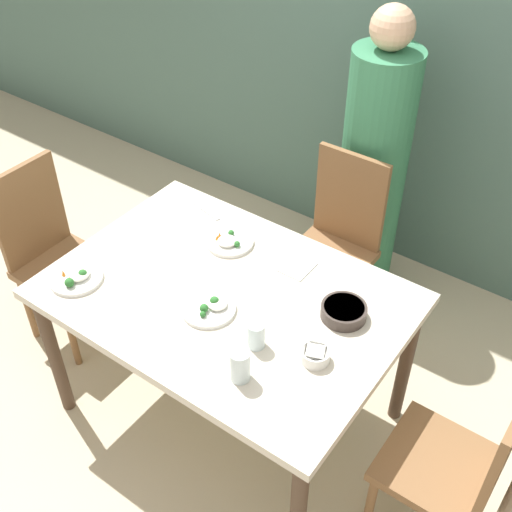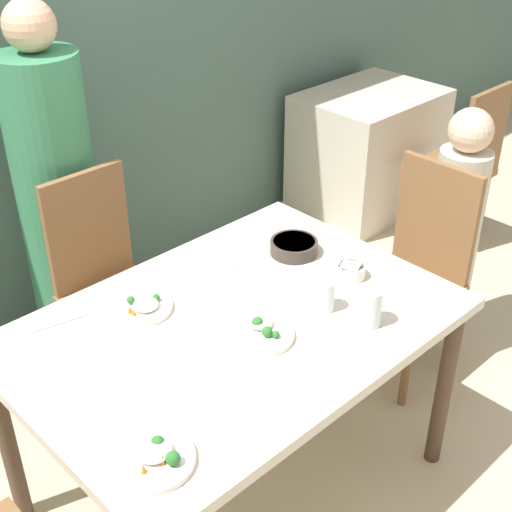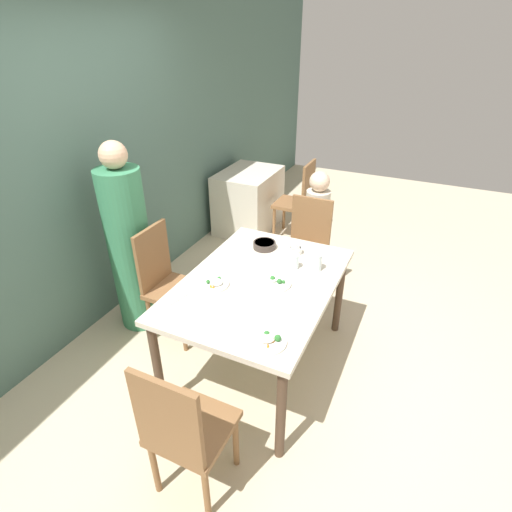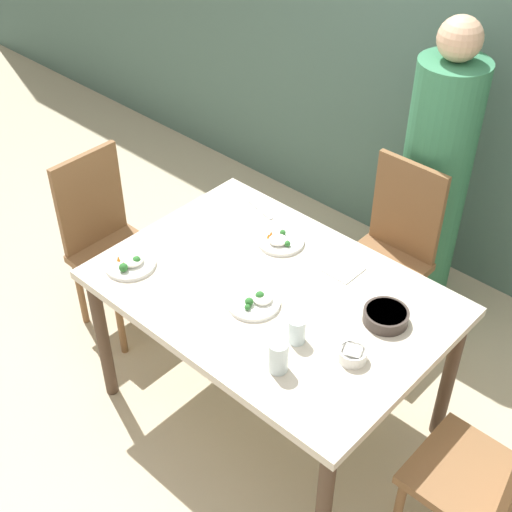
% 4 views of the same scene
% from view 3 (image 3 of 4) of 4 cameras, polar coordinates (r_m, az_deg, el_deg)
% --- Properties ---
extents(ground_plane, '(10.00, 10.00, 0.00)m').
position_cam_3_polar(ground_plane, '(3.26, 0.39, -14.98)').
color(ground_plane, beige).
extents(wall_back, '(10.00, 0.06, 2.70)m').
position_cam_3_polar(wall_back, '(3.41, -24.61, 11.09)').
color(wall_back, '#4C6B60').
rests_on(wall_back, ground_plane).
extents(dining_table, '(1.42, 0.99, 0.77)m').
position_cam_3_polar(dining_table, '(2.81, 0.44, -4.98)').
color(dining_table, beige).
rests_on(dining_table, ground_plane).
extents(chair_adult_spot, '(0.40, 0.40, 0.97)m').
position_cam_3_polar(chair_adult_spot, '(3.32, -12.59, -3.45)').
color(chair_adult_spot, brown).
rests_on(chair_adult_spot, ground_plane).
extents(chair_child_spot, '(0.40, 0.40, 0.97)m').
position_cam_3_polar(chair_child_spot, '(3.75, 7.20, 1.22)').
color(chair_child_spot, brown).
rests_on(chair_child_spot, ground_plane).
extents(chair_empty_left, '(0.40, 0.40, 0.97)m').
position_cam_3_polar(chair_empty_left, '(2.26, -10.23, -23.20)').
color(chair_empty_left, brown).
rests_on(chair_empty_left, ground_plane).
extents(person_adult, '(0.34, 0.34, 1.61)m').
position_cam_3_polar(person_adult, '(3.40, -17.57, 1.14)').
color(person_adult, '#387F56').
rests_on(person_adult, ground_plane).
extents(person_child, '(0.23, 0.23, 1.16)m').
position_cam_3_polar(person_child, '(3.97, 8.54, 3.50)').
color(person_child, beige).
rests_on(person_child, ground_plane).
extents(bowl_curry, '(0.18, 0.18, 0.05)m').
position_cam_3_polar(bowl_curry, '(3.16, 1.21, 1.62)').
color(bowl_curry, '#3D332D').
rests_on(bowl_curry, dining_table).
extents(plate_rice_adult, '(0.22, 0.22, 0.06)m').
position_cam_3_polar(plate_rice_adult, '(2.73, 2.73, -3.81)').
color(plate_rice_adult, white).
rests_on(plate_rice_adult, dining_table).
extents(plate_rice_child, '(0.22, 0.22, 0.06)m').
position_cam_3_polar(plate_rice_child, '(2.27, 1.63, -11.96)').
color(plate_rice_child, white).
rests_on(plate_rice_child, dining_table).
extents(plate_noodles, '(0.21, 0.21, 0.05)m').
position_cam_3_polar(plate_noodles, '(2.73, -6.03, -3.97)').
color(plate_noodles, white).
rests_on(plate_noodles, dining_table).
extents(bowl_rice_small, '(0.11, 0.11, 0.05)m').
position_cam_3_polar(bowl_rice_small, '(3.11, 5.65, 0.86)').
color(bowl_rice_small, white).
rests_on(bowl_rice_small, dining_table).
extents(glass_water_tall, '(0.07, 0.07, 0.11)m').
position_cam_3_polar(glass_water_tall, '(2.90, 5.45, -0.80)').
color(glass_water_tall, silver).
rests_on(glass_water_tall, dining_table).
extents(glass_water_short, '(0.07, 0.07, 0.13)m').
position_cam_3_polar(glass_water_short, '(2.89, 8.65, -0.88)').
color(glass_water_short, silver).
rests_on(glass_water_short, dining_table).
extents(napkin_folded, '(0.14, 0.14, 0.01)m').
position_cam_3_polar(napkin_folded, '(2.99, -3.63, -0.86)').
color(napkin_folded, white).
rests_on(napkin_folded, dining_table).
extents(fork_steel, '(0.18, 0.06, 0.01)m').
position_cam_3_polar(fork_steel, '(2.64, -11.01, -6.06)').
color(fork_steel, silver).
rests_on(fork_steel, dining_table).
extents(background_table, '(0.85, 0.64, 0.76)m').
position_cam_3_polar(background_table, '(5.11, -1.07, 7.92)').
color(background_table, beige).
rests_on(background_table, ground_plane).
extents(chair_background, '(0.40, 0.40, 0.97)m').
position_cam_3_polar(chair_background, '(4.83, 6.09, 8.11)').
color(chair_background, brown).
rests_on(chair_background, ground_plane).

